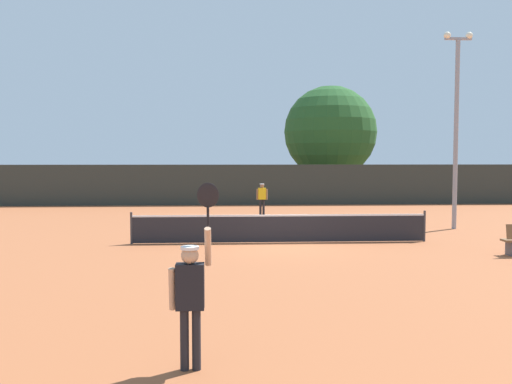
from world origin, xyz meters
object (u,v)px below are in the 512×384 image
(player_serving, at_px, (191,288))
(parked_car_mid, at_px, (202,188))
(light_pole, at_px, (456,117))
(parked_car_near, at_px, (132,188))
(parked_car_far, at_px, (380,186))
(large_tree, at_px, (330,132))
(tennis_ball, at_px, (320,231))
(player_receiving, at_px, (262,196))

(player_serving, height_order, parked_car_mid, player_serving)
(light_pole, relative_size, parked_car_near, 1.87)
(parked_car_far, bearing_deg, large_tree, -143.19)
(player_serving, xyz_separation_m, tennis_ball, (4.17, 13.63, -1.09))
(light_pole, bearing_deg, large_tree, 95.86)
(player_receiving, height_order, parked_car_mid, parked_car_mid)
(large_tree, bearing_deg, parked_car_far, 30.89)
(player_serving, height_order, large_tree, large_tree)
(player_receiving, relative_size, parked_car_mid, 0.37)
(light_pole, bearing_deg, player_receiving, 141.48)
(tennis_ball, distance_m, parked_car_near, 20.52)
(large_tree, xyz_separation_m, parked_car_mid, (-9.22, 0.27, -3.99))
(player_receiving, distance_m, parked_car_far, 17.34)
(parked_car_mid, bearing_deg, light_pole, -60.86)
(player_serving, height_order, parked_car_near, player_serving)
(parked_car_near, height_order, parked_car_far, same)
(player_serving, distance_m, light_pole, 17.65)
(tennis_ball, distance_m, light_pole, 7.22)
(large_tree, xyz_separation_m, parked_car_far, (4.46, 2.67, -3.99))
(tennis_ball, bearing_deg, parked_car_far, 68.12)
(player_receiving, xyz_separation_m, light_pole, (7.46, -5.94, 3.55))
(player_receiving, bearing_deg, parked_car_near, -52.80)
(large_tree, bearing_deg, parked_car_near, -178.94)
(player_serving, height_order, tennis_ball, player_serving)
(large_tree, distance_m, parked_car_mid, 10.05)
(tennis_ball, xyz_separation_m, large_tree, (3.84, 17.99, 4.73))
(player_receiving, xyz_separation_m, tennis_ball, (1.84, -6.60, -0.94))
(player_receiving, bearing_deg, parked_car_mid, -73.12)
(player_receiving, bearing_deg, large_tree, -116.51)
(parked_car_mid, relative_size, parked_car_far, 0.98)
(parked_car_mid, bearing_deg, player_serving, -90.68)
(parked_car_mid, bearing_deg, player_receiving, -75.98)
(tennis_ball, xyz_separation_m, parked_car_near, (-10.30, 17.73, 0.74))
(parked_car_far, bearing_deg, tennis_ball, -105.96)
(light_pole, xyz_separation_m, parked_car_near, (-15.92, 17.08, -3.75))
(player_receiving, distance_m, large_tree, 13.29)
(player_serving, relative_size, light_pole, 0.32)
(light_pole, distance_m, large_tree, 17.43)
(player_serving, relative_size, player_receiving, 1.59)
(large_tree, height_order, parked_car_mid, large_tree)
(tennis_ball, xyz_separation_m, parked_car_far, (8.30, 20.66, 0.74))
(player_receiving, bearing_deg, light_pole, 141.48)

